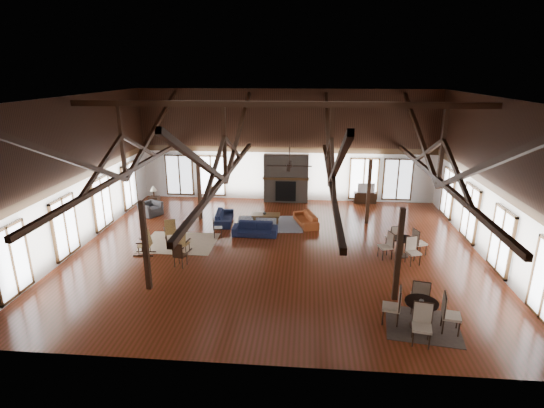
# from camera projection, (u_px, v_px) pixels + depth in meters

# --- Properties ---
(floor) EXTENTS (16.00, 16.00, 0.00)m
(floor) POSITION_uv_depth(u_px,v_px,m) (277.00, 250.00, 17.12)
(floor) COLOR maroon
(floor) RESTS_ON ground
(ceiling) EXTENTS (16.00, 14.00, 0.02)m
(ceiling) POSITION_uv_depth(u_px,v_px,m) (278.00, 97.00, 15.29)
(ceiling) COLOR black
(ceiling) RESTS_ON wall_back
(wall_back) EXTENTS (16.00, 0.02, 6.00)m
(wall_back) POSITION_uv_depth(u_px,v_px,m) (287.00, 146.00, 22.85)
(wall_back) COLOR silver
(wall_back) RESTS_ON floor
(wall_front) EXTENTS (16.00, 0.02, 6.00)m
(wall_front) POSITION_uv_depth(u_px,v_px,m) (254.00, 254.00, 9.56)
(wall_front) COLOR silver
(wall_front) RESTS_ON floor
(wall_left) EXTENTS (0.02, 14.00, 6.00)m
(wall_left) POSITION_uv_depth(u_px,v_px,m) (77.00, 174.00, 16.85)
(wall_left) COLOR silver
(wall_left) RESTS_ON floor
(wall_right) EXTENTS (0.02, 14.00, 6.00)m
(wall_right) POSITION_uv_depth(u_px,v_px,m) (494.00, 182.00, 15.55)
(wall_right) COLOR silver
(wall_right) RESTS_ON floor
(roof_truss) EXTENTS (15.60, 14.07, 3.14)m
(roof_truss) POSITION_uv_depth(u_px,v_px,m) (277.00, 151.00, 15.89)
(roof_truss) COLOR black
(roof_truss) RESTS_ON wall_back
(post_grid) EXTENTS (8.16, 7.16, 3.05)m
(post_grid) POSITION_uv_depth(u_px,v_px,m) (277.00, 214.00, 16.65)
(post_grid) COLOR black
(post_grid) RESTS_ON floor
(fireplace) EXTENTS (2.50, 0.69, 2.60)m
(fireplace) POSITION_uv_depth(u_px,v_px,m) (286.00, 178.00, 23.05)
(fireplace) COLOR brown
(fireplace) RESTS_ON floor
(ceiling_fan) EXTENTS (1.60, 1.60, 0.75)m
(ceiling_fan) POSITION_uv_depth(u_px,v_px,m) (289.00, 165.00, 14.99)
(ceiling_fan) COLOR black
(ceiling_fan) RESTS_ON roof_truss
(sofa_navy_front) EXTENTS (1.97, 0.80, 0.57)m
(sofa_navy_front) POSITION_uv_depth(u_px,v_px,m) (255.00, 229.00, 18.55)
(sofa_navy_front) COLOR #161D3F
(sofa_navy_front) RESTS_ON floor
(sofa_navy_left) EXTENTS (1.94, 0.90, 0.55)m
(sofa_navy_left) POSITION_uv_depth(u_px,v_px,m) (224.00, 217.00, 20.08)
(sofa_navy_left) COLOR #151C3A
(sofa_navy_left) RESTS_ON floor
(sofa_orange) EXTENTS (1.98, 1.25, 0.54)m
(sofa_orange) POSITION_uv_depth(u_px,v_px,m) (306.00, 219.00, 19.84)
(sofa_orange) COLOR #A0471F
(sofa_orange) RESTS_ON floor
(coffee_table) EXTENTS (1.30, 0.66, 0.50)m
(coffee_table) POSITION_uv_depth(u_px,v_px,m) (266.00, 215.00, 19.82)
(coffee_table) COLOR brown
(coffee_table) RESTS_ON floor
(vase) EXTENTS (0.22, 0.22, 0.17)m
(vase) POSITION_uv_depth(u_px,v_px,m) (264.00, 213.00, 19.75)
(vase) COLOR #B2B2B2
(vase) RESTS_ON coffee_table
(armchair) EXTENTS (1.30, 1.25, 0.65)m
(armchair) POSITION_uv_depth(u_px,v_px,m) (150.00, 209.00, 21.11)
(armchair) COLOR #353538
(armchair) RESTS_ON floor
(side_table_lamp) EXTENTS (0.49, 0.49, 1.25)m
(side_table_lamp) POSITION_uv_depth(u_px,v_px,m) (154.00, 200.00, 22.03)
(side_table_lamp) COLOR black
(side_table_lamp) RESTS_ON floor
(rocking_chair_a) EXTENTS (0.71, 0.89, 1.02)m
(rocking_chair_a) POSITION_uv_depth(u_px,v_px,m) (170.00, 231.00, 17.79)
(rocking_chair_a) COLOR olive
(rocking_chair_a) RESTS_ON floor
(rocking_chair_b) EXTENTS (0.52, 0.81, 0.98)m
(rocking_chair_b) POSITION_uv_depth(u_px,v_px,m) (182.00, 243.00, 16.67)
(rocking_chair_b) COLOR olive
(rocking_chair_b) RESTS_ON floor
(rocking_chair_c) EXTENTS (0.81, 0.48, 1.02)m
(rocking_chair_c) POSITION_uv_depth(u_px,v_px,m) (146.00, 243.00, 16.57)
(rocking_chair_c) COLOR olive
(rocking_chair_c) RESTS_ON floor
(side_chair_a) EXTENTS (0.46, 0.46, 0.93)m
(side_chair_a) POSITION_uv_depth(u_px,v_px,m) (216.00, 225.00, 18.25)
(side_chair_a) COLOR black
(side_chair_a) RESTS_ON floor
(side_chair_b) EXTENTS (0.49, 0.49, 0.96)m
(side_chair_b) POSITION_uv_depth(u_px,v_px,m) (179.00, 253.00, 15.46)
(side_chair_b) COLOR black
(side_chair_b) RESTS_ON floor
(cafe_table_near) EXTENTS (2.17, 2.17, 1.11)m
(cafe_table_near) POSITION_uv_depth(u_px,v_px,m) (421.00, 310.00, 11.85)
(cafe_table_near) COLOR black
(cafe_table_near) RESTS_ON floor
(cafe_table_far) EXTENTS (2.00, 2.00, 1.03)m
(cafe_table_far) POSITION_uv_depth(u_px,v_px,m) (403.00, 244.00, 16.42)
(cafe_table_far) COLOR black
(cafe_table_far) RESTS_ON floor
(cup_near) EXTENTS (0.15, 0.15, 0.10)m
(cup_near) POSITION_uv_depth(u_px,v_px,m) (421.00, 302.00, 11.69)
(cup_near) COLOR #B2B2B2
(cup_near) RESTS_ON cafe_table_near
(cup_far) EXTENTS (0.13, 0.13, 0.09)m
(cup_far) POSITION_uv_depth(u_px,v_px,m) (402.00, 238.00, 16.28)
(cup_far) COLOR #B2B2B2
(cup_far) RESTS_ON cafe_table_far
(tv_console) EXTENTS (1.18, 0.44, 0.59)m
(tv_console) POSITION_uv_depth(u_px,v_px,m) (365.00, 197.00, 23.08)
(tv_console) COLOR black
(tv_console) RESTS_ON floor
(television) EXTENTS (0.91, 0.15, 0.52)m
(television) POSITION_uv_depth(u_px,v_px,m) (366.00, 188.00, 22.91)
(television) COLOR #B2B2B2
(television) RESTS_ON tv_console
(rug_tan) EXTENTS (3.00, 2.36, 0.01)m
(rug_tan) POSITION_uv_depth(u_px,v_px,m) (180.00, 243.00, 17.81)
(rug_tan) COLOR #CCAF8E
(rug_tan) RESTS_ON floor
(rug_navy) EXTENTS (3.21, 2.51, 0.01)m
(rug_navy) POSITION_uv_depth(u_px,v_px,m) (269.00, 224.00, 19.97)
(rug_navy) COLOR #1B274B
(rug_navy) RESTS_ON floor
(rug_dark) EXTENTS (2.26, 2.10, 0.01)m
(rug_dark) POSITION_uv_depth(u_px,v_px,m) (423.00, 325.00, 12.08)
(rug_dark) COLOR black
(rug_dark) RESTS_ON floor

